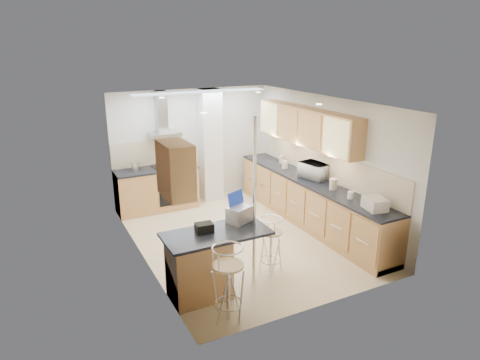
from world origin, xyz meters
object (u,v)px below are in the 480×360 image
microwave (314,171)px  laptop (239,214)px  bar_stool_near (228,284)px  bread_bin (375,204)px  bar_stool_end (271,245)px

microwave → laptop: size_ratio=1.68×
bar_stool_near → bread_bin: bearing=11.9°
microwave → bar_stool_end: microwave is taller
microwave → bar_stool_near: (-2.86, -2.11, -0.55)m
bread_bin → bar_stool_near: bearing=-161.6°
microwave → bread_bin: (-0.12, -1.77, -0.06)m
microwave → bread_bin: microwave is taller
microwave → bar_stool_end: 2.28m
laptop → bar_stool_near: bearing=-148.1°
microwave → bar_stool_end: size_ratio=0.61×
bar_stool_near → microwave: bearing=41.1°
bar_stool_near → laptop: bearing=59.9°
laptop → microwave: bearing=5.9°
microwave → laptop: (-2.27, -1.27, -0.02)m
bar_stool_end → bread_bin: size_ratio=2.50×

